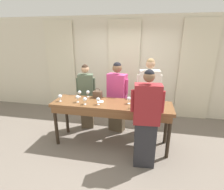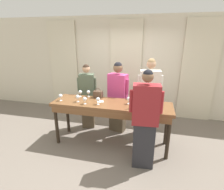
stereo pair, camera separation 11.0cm
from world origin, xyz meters
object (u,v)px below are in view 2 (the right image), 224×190
tasting_bar (111,108)px  wine_bottle (135,103)px  wine_glass_front_right (80,92)px  guest_cream_sweater (149,98)px  guest_olive_jacket (87,96)px  wine_glass_front_mid (98,99)px  wine_glass_back_left (129,99)px  guest_pink_top (118,97)px  wine_glass_center_left (61,96)px  wine_glass_center_mid (78,97)px  wine_glass_front_left (154,104)px  wine_glass_back_mid (88,92)px  host_pouring (145,121)px  handbag (98,94)px  wine_glass_center_right (85,99)px

tasting_bar → wine_bottle: bearing=-15.8°
wine_glass_front_right → guest_cream_sweater: guest_cream_sweater is taller
wine_glass_front_right → guest_olive_jacket: (0.02, 0.37, -0.22)m
wine_glass_front_mid → wine_glass_back_left: (0.59, 0.17, 0.00)m
wine_bottle → guest_pink_top: bearing=122.4°
wine_glass_center_left → wine_glass_center_mid: 0.38m
wine_glass_front_left → wine_glass_center_left: 1.92m
guest_olive_jacket → guest_cream_sweater: guest_cream_sweater is taller
tasting_bar → guest_cream_sweater: (0.74, 0.62, 0.07)m
wine_glass_back_mid → host_pouring: (1.31, -0.81, -0.16)m
handbag → guest_olive_jacket: 0.55m
tasting_bar → wine_glass_center_left: size_ratio=16.60×
wine_glass_back_mid → guest_cream_sweater: guest_cream_sweater is taller
wine_glass_back_mid → guest_olive_jacket: (-0.16, 0.33, -0.22)m
wine_glass_back_mid → guest_olive_jacket: size_ratio=0.09×
wine_glass_center_left → guest_cream_sweater: guest_cream_sweater is taller
wine_glass_back_mid → host_pouring: host_pouring is taller
guest_cream_sweater → wine_glass_front_mid: bearing=-142.9°
wine_glass_center_right → host_pouring: 1.28m
wine_glass_front_mid → wine_glass_center_mid: 0.46m
wine_glass_front_left → guest_cream_sweater: (-0.11, 0.74, -0.13)m
wine_glass_front_right → wine_glass_back_mid: bearing=13.1°
wine_glass_front_right → wine_glass_back_left: same height
wine_glass_front_left → host_pouring: 0.45m
wine_glass_center_right → guest_pink_top: bearing=56.6°
wine_glass_front_mid → wine_glass_back_mid: bearing=131.2°
wine_glass_front_right → guest_cream_sweater: (1.51, 0.37, -0.13)m
wine_glass_center_mid → wine_glass_back_left: size_ratio=1.00×
host_pouring → wine_glass_front_mid: bearing=156.8°
wine_bottle → wine_glass_center_right: 0.99m
wine_glass_center_left → wine_glass_front_mid: bearing=-1.5°
tasting_bar → handbag: (-0.37, 0.29, 0.18)m
wine_glass_front_right → wine_glass_back_left: size_ratio=1.00×
handbag → guest_pink_top: bearing=41.4°
host_pouring → guest_cream_sweater: bearing=88.9°
wine_glass_front_right → wine_bottle: bearing=-17.0°
wine_glass_center_left → host_pouring: host_pouring is taller
wine_glass_back_mid → wine_glass_center_mid: bearing=-105.2°
wine_glass_front_left → wine_bottle: bearing=-177.7°
handbag → wine_glass_front_left: handbag is taller
guest_pink_top → guest_cream_sweater: size_ratio=0.94×
handbag → guest_olive_jacket: guest_olive_jacket is taller
wine_glass_back_left → host_pouring: (0.36, -0.58, -0.16)m
guest_olive_jacket → wine_glass_front_mid: bearing=-54.8°
wine_glass_front_right → wine_glass_center_mid: same height
wine_glass_center_left → wine_glass_center_mid: bearing=3.4°
wine_bottle → wine_glass_back_mid: wine_bottle is taller
wine_glass_center_mid → guest_olive_jacket: guest_olive_jacket is taller
tasting_bar → wine_bottle: wine_bottle is taller
guest_olive_jacket → guest_cream_sweater: size_ratio=0.90×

